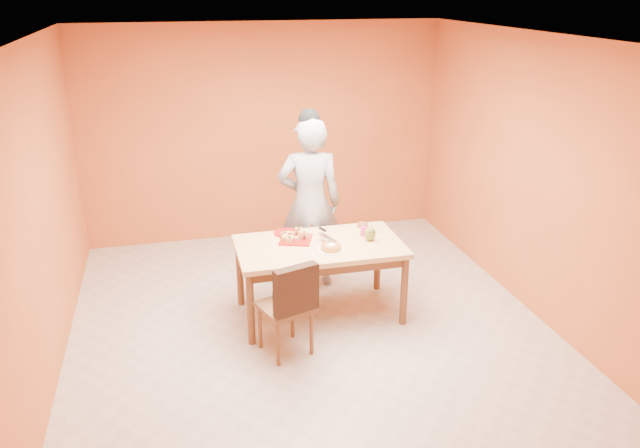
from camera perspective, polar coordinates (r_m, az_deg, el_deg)
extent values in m
plane|color=beige|center=(6.14, -0.93, -9.31)|extent=(5.00, 5.00, 0.00)
plane|color=silver|center=(5.31, -1.11, 16.71)|extent=(5.00, 5.00, 0.00)
plane|color=#CD642F|center=(7.94, -5.14, 8.26)|extent=(4.50, 0.00, 4.50)
plane|color=#CD642F|center=(5.55, -24.27, 0.71)|extent=(0.00, 5.00, 5.00)
plane|color=#CD642F|center=(6.44, 18.94, 4.12)|extent=(0.00, 5.00, 5.00)
cube|color=tan|center=(6.03, -0.05, -2.07)|extent=(1.60, 0.90, 0.05)
cube|color=brown|center=(6.06, -0.05, -2.72)|extent=(1.48, 0.78, 0.10)
cylinder|color=brown|center=(5.73, -6.36, -7.76)|extent=(0.07, 0.07, 0.71)
cylinder|color=brown|center=(6.42, -7.34, -4.47)|extent=(0.07, 0.07, 0.71)
cylinder|color=brown|center=(6.06, 7.70, -6.10)|extent=(0.07, 0.07, 0.71)
cylinder|color=brown|center=(6.72, 5.29, -3.16)|extent=(0.07, 0.07, 0.71)
imported|color=gray|center=(6.61, -0.94, 1.88)|extent=(0.74, 0.55, 1.86)
cube|color=#9D100E|center=(6.10, -2.23, -1.43)|extent=(0.38, 0.38, 0.02)
cylinder|color=#9D100E|center=(6.28, -3.13, -0.80)|extent=(0.31, 0.31, 0.01)
cylinder|color=white|center=(5.87, 1.02, -2.40)|extent=(0.27, 0.27, 0.01)
cylinder|color=gold|center=(5.86, 1.02, -2.14)|extent=(0.25, 0.25, 0.04)
cube|color=white|center=(6.01, 0.67, -1.21)|extent=(0.13, 0.26, 0.01)
ellipsoid|color=olive|center=(6.09, 4.59, -0.89)|extent=(0.13, 0.11, 0.15)
cylinder|color=#CA1E74|center=(6.21, 4.01, -0.66)|extent=(0.08, 0.08, 0.09)
cylinder|color=#32180D|center=(6.46, 3.91, -0.07)|extent=(0.12, 0.12, 0.03)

